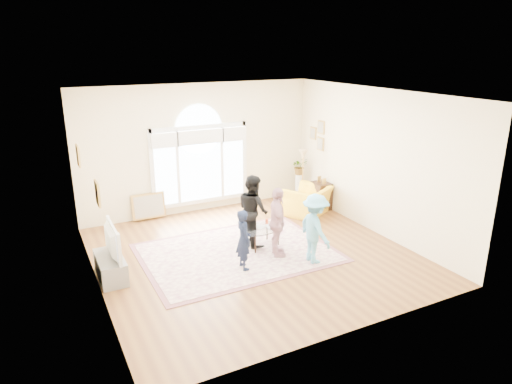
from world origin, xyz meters
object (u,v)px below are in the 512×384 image
coffee_table (261,229)px  armchair (308,201)px  area_rug (237,253)px  television (108,241)px  tv_console (111,267)px

coffee_table → armchair: size_ratio=1.03×
area_rug → television: 2.58m
tv_console → armchair: (5.01, 1.17, 0.14)m
tv_console → coffee_table: bearing=-0.9°
area_rug → coffee_table: size_ratio=3.24×
armchair → television: bearing=-15.6°
tv_console → television: (0.01, -0.00, 0.51)m
television → coffee_table: (3.06, -0.05, -0.32)m
television → armchair: television is taller
coffee_table → armchair: 2.29m
area_rug → tv_console: size_ratio=3.60×
television → armchair: size_ratio=0.98×
area_rug → armchair: bearing=26.7°
coffee_table → area_rug: bearing=172.0°
area_rug → television: bearing=177.8°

